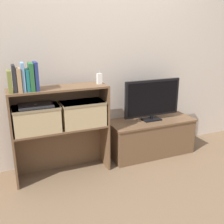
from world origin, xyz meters
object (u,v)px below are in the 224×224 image
at_px(book_skyblue, 23,77).
at_px(book_charcoal, 14,78).
at_px(book_teal, 27,80).
at_px(tv, 152,99).
at_px(tv_stand, 150,137).
at_px(storage_basket_left, 37,118).
at_px(laptop, 35,106).
at_px(storage_basket_right, 83,112).
at_px(book_navy, 36,76).
at_px(book_tan, 19,80).
at_px(book_forest, 31,77).
at_px(book_olive, 10,81).
at_px(baby_monitor, 99,79).

bearing_deg(book_skyblue, book_charcoal, 180.00).
height_order(book_charcoal, book_teal, book_charcoal).
bearing_deg(tv, book_charcoal, -176.17).
bearing_deg(tv, tv_stand, 90.00).
distance_m(storage_basket_left, laptop, 0.13).
xyz_separation_m(tv_stand, storage_basket_right, (-0.87, -0.08, 0.44)).
height_order(book_skyblue, book_navy, same).
bearing_deg(storage_basket_right, book_skyblue, -177.29).
xyz_separation_m(tv_stand, laptop, (-1.33, -0.08, 0.56)).
height_order(book_navy, storage_basket_left, book_navy).
xyz_separation_m(book_charcoal, book_skyblue, (0.08, 0.00, 0.01)).
bearing_deg(book_tan, laptop, 11.78).
relative_size(book_tan, book_skyblue, 0.82).
xyz_separation_m(book_skyblue, book_forest, (0.07, 0.00, -0.00)).
xyz_separation_m(tv, book_olive, (-1.53, -0.10, 0.34)).
xyz_separation_m(baby_monitor, storage_basket_right, (-0.19, -0.02, -0.33)).
bearing_deg(tv_stand, book_forest, -175.68).
xyz_separation_m(book_charcoal, book_navy, (0.19, 0.00, 0.01)).
relative_size(tv, book_tan, 3.34).
bearing_deg(book_teal, storage_basket_right, 2.89).
distance_m(book_charcoal, storage_basket_right, 0.74).
bearing_deg(tv_stand, storage_basket_left, -176.74).
distance_m(book_olive, book_forest, 0.19).
bearing_deg(book_tan, book_charcoal, 180.00).
distance_m(book_olive, storage_basket_right, 0.76).
bearing_deg(book_teal, book_olive, 180.00).
xyz_separation_m(storage_basket_left, laptop, (-0.00, -0.00, 0.13)).
xyz_separation_m(book_forest, storage_basket_right, (0.48, 0.03, -0.40)).
xyz_separation_m(book_charcoal, laptop, (0.16, 0.03, -0.27)).
relative_size(book_teal, storage_basket_right, 0.45).
height_order(book_forest, storage_basket_left, book_forest).
xyz_separation_m(book_charcoal, storage_basket_left, (0.16, 0.03, -0.40)).
bearing_deg(storage_basket_right, book_charcoal, -177.62).
bearing_deg(baby_monitor, tv, 4.99).
relative_size(book_charcoal, storage_basket_left, 0.55).
height_order(book_olive, baby_monitor, book_olive).
distance_m(baby_monitor, storage_basket_right, 0.38).
bearing_deg(book_olive, book_tan, 0.00).
bearing_deg(book_teal, tv_stand, 4.20).
xyz_separation_m(book_navy, storage_basket_left, (-0.03, 0.03, -0.41)).
distance_m(book_tan, book_forest, 0.11).
height_order(book_olive, storage_basket_right, book_olive).
bearing_deg(book_skyblue, laptop, 16.50).
relative_size(book_tan, book_navy, 0.82).
distance_m(tv_stand, book_tan, 1.67).
height_order(tv, storage_basket_left, tv).
relative_size(book_charcoal, baby_monitor, 1.73).
height_order(tv_stand, book_charcoal, book_charcoal).
bearing_deg(book_forest, laptop, 57.46).
bearing_deg(book_forest, book_skyblue, 180.00).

